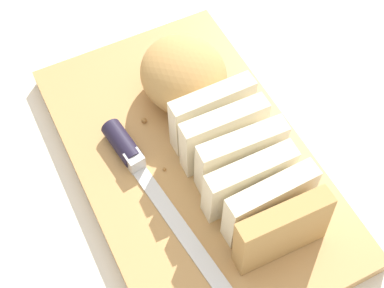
# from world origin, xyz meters

# --- Properties ---
(ground_plane) EXTENTS (3.00, 3.00, 0.00)m
(ground_plane) POSITION_xyz_m (0.00, 0.00, 0.00)
(ground_plane) COLOR silver
(cutting_board) EXTENTS (0.46, 0.29, 0.03)m
(cutting_board) POSITION_xyz_m (0.00, 0.00, 0.01)
(cutting_board) COLOR tan
(cutting_board) RESTS_ON ground_plane
(bread_loaf) EXTENTS (0.33, 0.12, 0.08)m
(bread_loaf) POSITION_xyz_m (-0.01, 0.04, 0.07)
(bread_loaf) COLOR tan
(bread_loaf) RESTS_ON cutting_board
(bread_knife) EXTENTS (0.29, 0.05, 0.03)m
(bread_knife) POSITION_xyz_m (-0.02, -0.07, 0.04)
(bread_knife) COLOR silver
(bread_knife) RESTS_ON cutting_board
(crumb_near_knife) EXTENTS (0.01, 0.01, 0.01)m
(crumb_near_knife) POSITION_xyz_m (-0.08, -0.03, 0.03)
(crumb_near_knife) COLOR #A8753D
(crumb_near_knife) RESTS_ON cutting_board
(crumb_near_loaf) EXTENTS (0.00, 0.00, 0.00)m
(crumb_near_loaf) POSITION_xyz_m (0.00, -0.04, 0.03)
(crumb_near_loaf) COLOR #A8753D
(crumb_near_loaf) RESTS_ON cutting_board
(crumb_stray_left) EXTENTS (0.00, 0.00, 0.00)m
(crumb_stray_left) POSITION_xyz_m (-0.04, 0.04, 0.03)
(crumb_stray_left) COLOR #A8753D
(crumb_stray_left) RESTS_ON cutting_board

